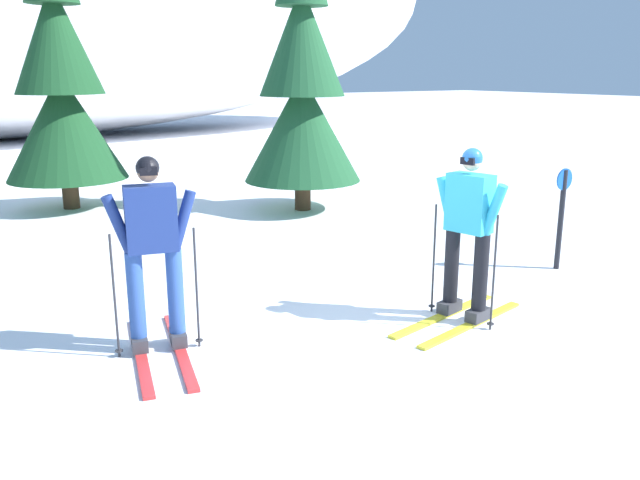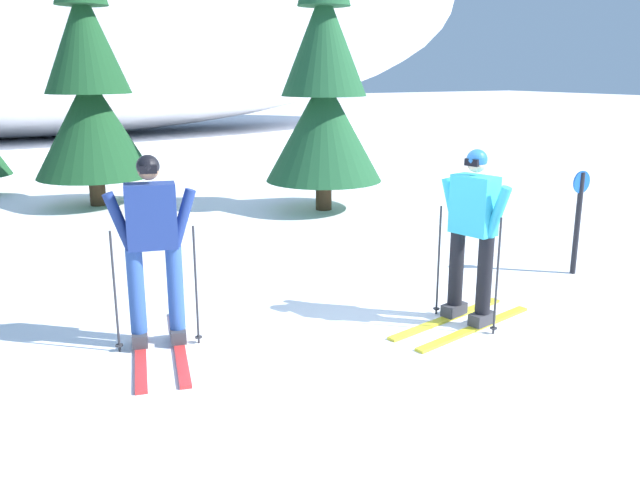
{
  "view_description": "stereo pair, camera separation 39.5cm",
  "coord_description": "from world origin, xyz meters",
  "px_view_note": "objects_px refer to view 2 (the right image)",
  "views": [
    {
      "loc": [
        -3.71,
        -4.79,
        2.52
      ],
      "look_at": [
        -0.48,
        0.31,
        0.95
      ],
      "focal_mm": 36.72,
      "sensor_mm": 36.0,
      "label": 1
    },
    {
      "loc": [
        -3.37,
        -4.99,
        2.52
      ],
      "look_at": [
        -0.48,
        0.31,
        0.95
      ],
      "focal_mm": 36.72,
      "sensor_mm": 36.0,
      "label": 2
    }
  ],
  "objects_px": {
    "skier_navy_jacket": "(153,248)",
    "skier_cyan_jacket": "(472,234)",
    "pine_tree_far_right": "(324,83)",
    "pine_tree_center_right": "(88,81)",
    "trail_marker_post": "(578,216)"
  },
  "relations": [
    {
      "from": "pine_tree_center_right",
      "to": "pine_tree_far_right",
      "type": "height_order",
      "value": "pine_tree_center_right"
    },
    {
      "from": "skier_cyan_jacket",
      "to": "skier_navy_jacket",
      "type": "bearing_deg",
      "value": 162.22
    },
    {
      "from": "pine_tree_center_right",
      "to": "skier_navy_jacket",
      "type": "bearing_deg",
      "value": -96.01
    },
    {
      "from": "trail_marker_post",
      "to": "skier_navy_jacket",
      "type": "bearing_deg",
      "value": 176.89
    },
    {
      "from": "skier_cyan_jacket",
      "to": "trail_marker_post",
      "type": "relative_size",
      "value": 1.35
    },
    {
      "from": "skier_cyan_jacket",
      "to": "pine_tree_center_right",
      "type": "bearing_deg",
      "value": 105.12
    },
    {
      "from": "skier_cyan_jacket",
      "to": "trail_marker_post",
      "type": "bearing_deg",
      "value": 15.82
    },
    {
      "from": "pine_tree_far_right",
      "to": "trail_marker_post",
      "type": "height_order",
      "value": "pine_tree_far_right"
    },
    {
      "from": "skier_navy_jacket",
      "to": "skier_cyan_jacket",
      "type": "height_order",
      "value": "skier_navy_jacket"
    },
    {
      "from": "pine_tree_center_right",
      "to": "pine_tree_far_right",
      "type": "bearing_deg",
      "value": -33.92
    },
    {
      "from": "pine_tree_far_right",
      "to": "pine_tree_center_right",
      "type": "bearing_deg",
      "value": 146.08
    },
    {
      "from": "skier_cyan_jacket",
      "to": "pine_tree_far_right",
      "type": "relative_size",
      "value": 0.32
    },
    {
      "from": "skier_cyan_jacket",
      "to": "pine_tree_center_right",
      "type": "xyz_separation_m",
      "value": [
        -2.19,
        8.09,
        1.39
      ]
    },
    {
      "from": "skier_cyan_jacket",
      "to": "trail_marker_post",
      "type": "height_order",
      "value": "skier_cyan_jacket"
    },
    {
      "from": "skier_navy_jacket",
      "to": "trail_marker_post",
      "type": "distance_m",
      "value": 5.27
    }
  ]
}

